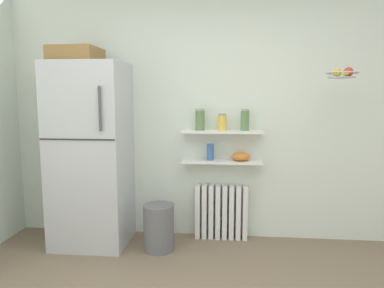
{
  "coord_description": "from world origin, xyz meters",
  "views": [
    {
      "loc": [
        0.09,
        -1.7,
        1.5
      ],
      "look_at": [
        -0.23,
        1.6,
        1.05
      ],
      "focal_mm": 33.17,
      "sensor_mm": 36.0,
      "label": 1
    }
  ],
  "objects_px": {
    "storage_jar_0": "(200,120)",
    "hanging_fruit_basket": "(343,73)",
    "storage_jar_1": "(222,122)",
    "trash_bin": "(159,227)",
    "shelf_bowl": "(241,156)",
    "radiator": "(221,212)",
    "vase": "(210,152)",
    "storage_jar_2": "(245,120)",
    "refrigerator": "(91,152)"
  },
  "relations": [
    {
      "from": "radiator",
      "to": "storage_jar_1",
      "type": "height_order",
      "value": "storage_jar_1"
    },
    {
      "from": "vase",
      "to": "trash_bin",
      "type": "distance_m",
      "value": 0.91
    },
    {
      "from": "storage_jar_0",
      "to": "hanging_fruit_basket",
      "type": "bearing_deg",
      "value": -13.0
    },
    {
      "from": "storage_jar_0",
      "to": "hanging_fruit_basket",
      "type": "xyz_separation_m",
      "value": [
        1.29,
        -0.3,
        0.44
      ]
    },
    {
      "from": "hanging_fruit_basket",
      "to": "storage_jar_1",
      "type": "bearing_deg",
      "value": 164.35
    },
    {
      "from": "storage_jar_2",
      "to": "shelf_bowl",
      "type": "relative_size",
      "value": 1.14
    },
    {
      "from": "storage_jar_1",
      "to": "shelf_bowl",
      "type": "height_order",
      "value": "storage_jar_1"
    },
    {
      "from": "storage_jar_1",
      "to": "hanging_fruit_basket",
      "type": "relative_size",
      "value": 0.59
    },
    {
      "from": "storage_jar_0",
      "to": "vase",
      "type": "distance_m",
      "value": 0.35
    },
    {
      "from": "storage_jar_1",
      "to": "storage_jar_2",
      "type": "xyz_separation_m",
      "value": [
        0.23,
        0.0,
        0.02
      ]
    },
    {
      "from": "vase",
      "to": "shelf_bowl",
      "type": "height_order",
      "value": "vase"
    },
    {
      "from": "refrigerator",
      "to": "storage_jar_1",
      "type": "xyz_separation_m",
      "value": [
        1.31,
        0.21,
        0.3
      ]
    },
    {
      "from": "storage_jar_0",
      "to": "trash_bin",
      "type": "distance_m",
      "value": 1.15
    },
    {
      "from": "storage_jar_2",
      "to": "hanging_fruit_basket",
      "type": "height_order",
      "value": "hanging_fruit_basket"
    },
    {
      "from": "storage_jar_0",
      "to": "hanging_fruit_basket",
      "type": "relative_size",
      "value": 0.75
    },
    {
      "from": "refrigerator",
      "to": "hanging_fruit_basket",
      "type": "bearing_deg",
      "value": -2.23
    },
    {
      "from": "radiator",
      "to": "shelf_bowl",
      "type": "height_order",
      "value": "shelf_bowl"
    },
    {
      "from": "trash_bin",
      "to": "shelf_bowl",
      "type": "bearing_deg",
      "value": 22.11
    },
    {
      "from": "radiator",
      "to": "shelf_bowl",
      "type": "xyz_separation_m",
      "value": [
        0.19,
        -0.03,
        0.6
      ]
    },
    {
      "from": "vase",
      "to": "shelf_bowl",
      "type": "distance_m",
      "value": 0.31
    },
    {
      "from": "radiator",
      "to": "trash_bin",
      "type": "height_order",
      "value": "radiator"
    },
    {
      "from": "storage_jar_1",
      "to": "storage_jar_2",
      "type": "height_order",
      "value": "storage_jar_2"
    },
    {
      "from": "storage_jar_0",
      "to": "storage_jar_1",
      "type": "relative_size",
      "value": 1.28
    },
    {
      "from": "storage_jar_0",
      "to": "shelf_bowl",
      "type": "relative_size",
      "value": 1.13
    },
    {
      "from": "shelf_bowl",
      "to": "trash_bin",
      "type": "relative_size",
      "value": 0.42
    },
    {
      "from": "radiator",
      "to": "storage_jar_0",
      "type": "distance_m",
      "value": 1.0
    },
    {
      "from": "radiator",
      "to": "hanging_fruit_basket",
      "type": "height_order",
      "value": "hanging_fruit_basket"
    },
    {
      "from": "shelf_bowl",
      "to": "hanging_fruit_basket",
      "type": "distance_m",
      "value": 1.22
    },
    {
      "from": "refrigerator",
      "to": "storage_jar_2",
      "type": "relative_size",
      "value": 9.02
    },
    {
      "from": "storage_jar_2",
      "to": "hanging_fruit_basket",
      "type": "bearing_deg",
      "value": -19.61
    },
    {
      "from": "refrigerator",
      "to": "storage_jar_2",
      "type": "xyz_separation_m",
      "value": [
        1.54,
        0.21,
        0.32
      ]
    },
    {
      "from": "trash_bin",
      "to": "vase",
      "type": "bearing_deg",
      "value": 33.77
    },
    {
      "from": "storage_jar_2",
      "to": "vase",
      "type": "height_order",
      "value": "storage_jar_2"
    },
    {
      "from": "storage_jar_1",
      "to": "hanging_fruit_basket",
      "type": "xyz_separation_m",
      "value": [
        1.06,
        -0.3,
        0.46
      ]
    },
    {
      "from": "storage_jar_2",
      "to": "hanging_fruit_basket",
      "type": "distance_m",
      "value": 0.99
    },
    {
      "from": "trash_bin",
      "to": "storage_jar_2",
      "type": "bearing_deg",
      "value": 21.28
    },
    {
      "from": "refrigerator",
      "to": "storage_jar_0",
      "type": "height_order",
      "value": "refrigerator"
    },
    {
      "from": "storage_jar_0",
      "to": "shelf_bowl",
      "type": "distance_m",
      "value": 0.56
    },
    {
      "from": "storage_jar_1",
      "to": "hanging_fruit_basket",
      "type": "distance_m",
      "value": 1.19
    },
    {
      "from": "storage_jar_2",
      "to": "trash_bin",
      "type": "height_order",
      "value": "storage_jar_2"
    },
    {
      "from": "storage_jar_0",
      "to": "hanging_fruit_basket",
      "type": "height_order",
      "value": "hanging_fruit_basket"
    },
    {
      "from": "storage_jar_0",
      "to": "vase",
      "type": "xyz_separation_m",
      "value": [
        0.11,
        -0.0,
        -0.33
      ]
    },
    {
      "from": "refrigerator",
      "to": "shelf_bowl",
      "type": "height_order",
      "value": "refrigerator"
    },
    {
      "from": "storage_jar_1",
      "to": "hanging_fruit_basket",
      "type": "height_order",
      "value": "hanging_fruit_basket"
    },
    {
      "from": "refrigerator",
      "to": "trash_bin",
      "type": "distance_m",
      "value": 1.01
    },
    {
      "from": "refrigerator",
      "to": "storage_jar_2",
      "type": "height_order",
      "value": "refrigerator"
    },
    {
      "from": "radiator",
      "to": "vase",
      "type": "distance_m",
      "value": 0.66
    },
    {
      "from": "shelf_bowl",
      "to": "hanging_fruit_basket",
      "type": "relative_size",
      "value": 0.66
    },
    {
      "from": "vase",
      "to": "trash_bin",
      "type": "relative_size",
      "value": 0.37
    },
    {
      "from": "radiator",
      "to": "trash_bin",
      "type": "distance_m",
      "value": 0.7
    }
  ]
}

